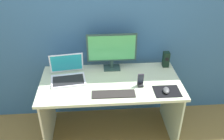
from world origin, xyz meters
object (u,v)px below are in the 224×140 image
object	(u,v)px
keyboard_external	(114,94)
mouse	(166,90)
speaker_right	(166,59)
monitor	(112,50)
phone_in_dock	(140,82)
laptop	(68,74)

from	to	relation	value
keyboard_external	mouse	size ratio (longest dim) A/B	4.07
speaker_right	keyboard_external	bearing A→B (deg)	-141.94
monitor	phone_in_dock	bearing A→B (deg)	-54.59
monitor	keyboard_external	size ratio (longest dim) A/B	1.30
laptop	mouse	xyz separation A→B (m)	(0.95, -0.31, -0.03)
speaker_right	phone_in_dock	xyz separation A→B (m)	(-0.35, -0.36, -0.04)
mouse	phone_in_dock	distance (m)	0.26
monitor	phone_in_dock	size ratio (longest dim) A/B	3.81
phone_in_dock	keyboard_external	bearing A→B (deg)	-155.88
monitor	speaker_right	xyz separation A→B (m)	(0.60, 0.00, -0.14)
mouse	phone_in_dock	world-z (taller)	phone_in_dock
phone_in_dock	mouse	bearing A→B (deg)	-28.47
keyboard_external	laptop	bearing A→B (deg)	146.34
monitor	mouse	world-z (taller)	monitor
monitor	speaker_right	distance (m)	0.62
phone_in_dock	monitor	bearing A→B (deg)	125.41
monitor	speaker_right	world-z (taller)	monitor
speaker_right	phone_in_dock	size ratio (longest dim) A/B	1.24
mouse	keyboard_external	bearing A→B (deg)	-168.12
speaker_right	mouse	world-z (taller)	speaker_right
laptop	keyboard_external	xyz separation A→B (m)	(0.45, -0.31, -0.04)
laptop	speaker_right	bearing A→B (deg)	9.29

